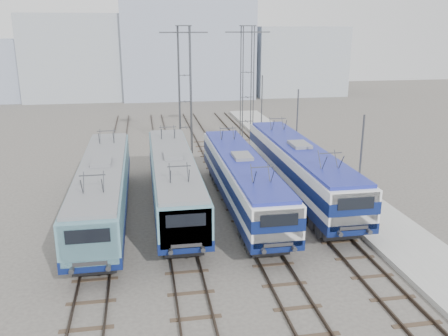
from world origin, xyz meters
The scene contains 15 objects.
ground centered at (0.00, 0.00, 0.00)m, with size 160.00×160.00×0.00m, color #514C47.
platform centered at (10.20, 8.00, 0.15)m, with size 4.00×70.00×0.30m, color #9E9E99.
locomotive_far_left centered at (-6.75, 5.63, 2.27)m, with size 2.88×18.19×3.42m.
locomotive_center_left centered at (-2.25, 6.66, 2.24)m, with size 2.84×17.93×3.37m.
locomotive_center_right centered at (2.25, 5.92, 2.26)m, with size 2.80×17.68×3.32m.
locomotive_far_right centered at (6.75, 7.56, 2.38)m, with size 2.95×18.68×3.51m.
catenary_tower_west centered at (0.00, 22.00, 6.64)m, with size 4.50×1.20×12.00m.
catenary_tower_east centered at (6.50, 24.00, 6.64)m, with size 4.50×1.20×12.00m.
mast_front centered at (8.60, 2.00, 3.50)m, with size 0.12×0.12×7.00m, color #3F4247.
mast_mid centered at (8.60, 14.00, 3.50)m, with size 0.12×0.12×7.00m, color #3F4247.
mast_rear centered at (8.60, 26.00, 3.50)m, with size 0.12×0.12×7.00m, color #3F4247.
safety_cone centered at (9.73, 1.40, 0.60)m, with size 0.29×0.29×0.60m, color orange.
building_west centered at (-14.00, 62.00, 7.00)m, with size 18.00×12.00×14.00m, color #98A1AA.
building_center centered at (4.00, 62.00, 9.00)m, with size 22.00×14.00×18.00m, color #8D97AF.
building_east centered at (24.00, 62.00, 6.00)m, with size 16.00×12.00×12.00m, color #98A1AA.
Camera 1 is at (-4.04, -23.37, 11.84)m, focal length 38.00 mm.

